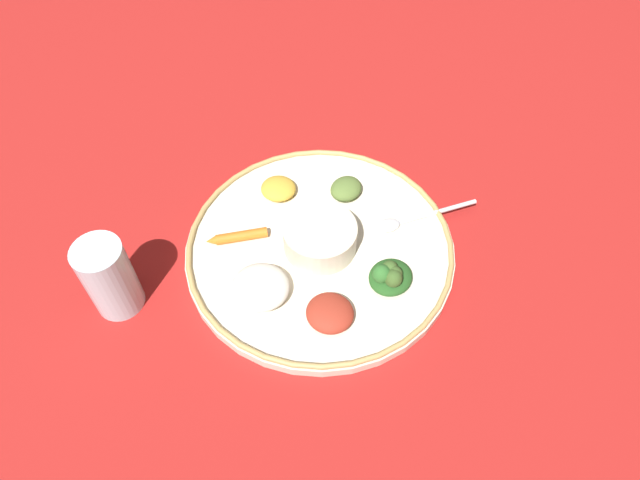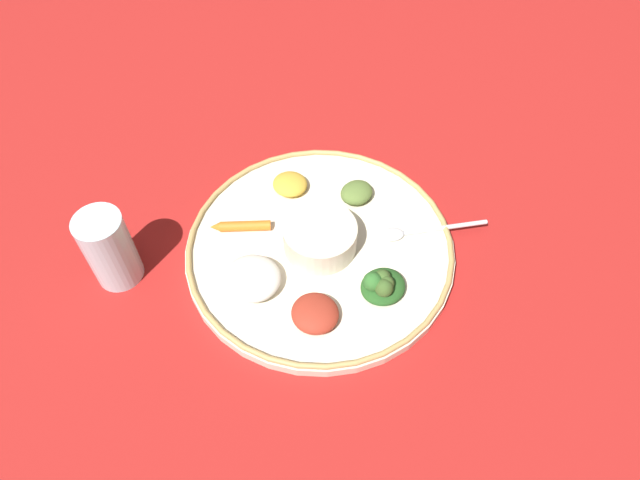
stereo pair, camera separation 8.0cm
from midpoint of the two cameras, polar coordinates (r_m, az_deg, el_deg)
ground_plane at (r=0.84m, az=2.73°, el=-1.41°), size 2.40×2.40×0.00m
platter at (r=0.83m, az=2.75°, el=-1.11°), size 0.39×0.39×0.02m
platter_rim at (r=0.83m, az=2.77°, el=-0.68°), size 0.38×0.38×0.01m
center_bowl at (r=0.81m, az=2.83°, el=0.16°), size 0.10×0.10×0.04m
spoon at (r=0.86m, az=12.18°, el=0.68°), size 0.13×0.12×0.01m
greens_pile at (r=0.78m, az=9.07°, el=-4.61°), size 0.08×0.08×0.04m
carrot_near_spoon at (r=0.84m, az=-5.11°, el=1.20°), size 0.08×0.06×0.01m
mound_beet at (r=0.76m, az=2.57°, el=-7.46°), size 0.07×0.07×0.02m
mound_rice_white at (r=0.78m, az=-3.77°, el=-3.99°), size 0.09×0.09×0.03m
mound_collards at (r=0.88m, az=5.99°, el=4.62°), size 0.06×0.06×0.02m
mound_lentil_yellow at (r=0.89m, az=-0.39°, el=5.37°), size 0.06×0.06×0.02m
drinking_glass at (r=0.81m, az=-17.29°, el=-1.37°), size 0.06×0.06×0.12m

